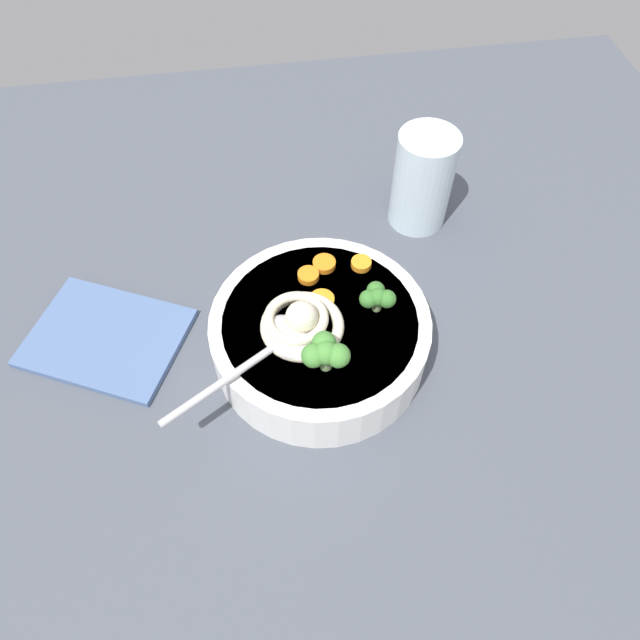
# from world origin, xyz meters

# --- Properties ---
(table_slab) EXTENTS (1.19, 1.19, 0.03)m
(table_slab) POSITION_xyz_m (0.00, 0.00, 0.01)
(table_slab) COLOR #474C56
(table_slab) RESTS_ON ground
(soup_bowl) EXTENTS (0.23, 0.23, 0.06)m
(soup_bowl) POSITION_xyz_m (0.02, -0.01, 0.06)
(soup_bowl) COLOR white
(soup_bowl) RESTS_ON table_slab
(noodle_pile) EXTENTS (0.09, 0.09, 0.04)m
(noodle_pile) POSITION_xyz_m (0.04, -0.01, 0.10)
(noodle_pile) COLOR beige
(noodle_pile) RESTS_ON soup_bowl
(soup_spoon) EXTENTS (0.16, 0.12, 0.02)m
(soup_spoon) POSITION_xyz_m (0.06, 0.01, 0.09)
(soup_spoon) COLOR #B7B7BC
(soup_spoon) RESTS_ON soup_bowl
(broccoli_floret_beside_chili) EXTENTS (0.04, 0.03, 0.03)m
(broccoli_floret_beside_chili) POSITION_xyz_m (-0.04, -0.02, 0.10)
(broccoli_floret_beside_chili) COLOR #7A9E60
(broccoli_floret_beside_chili) RESTS_ON soup_bowl
(broccoli_floret_left) EXTENTS (0.05, 0.04, 0.04)m
(broccoli_floret_left) POSITION_xyz_m (0.02, 0.04, 0.11)
(broccoli_floret_left) COLOR #7A9E60
(broccoli_floret_left) RESTS_ON soup_bowl
(carrot_slice_extra_a) EXTENTS (0.02, 0.02, 0.01)m
(carrot_slice_extra_a) POSITION_xyz_m (-0.04, -0.08, 0.09)
(carrot_slice_extra_a) COLOR orange
(carrot_slice_extra_a) RESTS_ON soup_bowl
(carrot_slice_far) EXTENTS (0.02, 0.02, 0.01)m
(carrot_slice_far) POSITION_xyz_m (0.02, -0.07, 0.09)
(carrot_slice_far) COLOR orange
(carrot_slice_far) RESTS_ON soup_bowl
(carrot_slice_front) EXTENTS (0.03, 0.03, 0.01)m
(carrot_slice_front) POSITION_xyz_m (-0.00, -0.09, 0.09)
(carrot_slice_front) COLOR orange
(carrot_slice_front) RESTS_ON soup_bowl
(carrot_slice_extra_b) EXTENTS (0.03, 0.03, 0.01)m
(carrot_slice_extra_b) POSITION_xyz_m (0.01, -0.04, 0.09)
(carrot_slice_extra_b) COLOR orange
(carrot_slice_extra_b) RESTS_ON soup_bowl
(drinking_glass) EXTENTS (0.07, 0.07, 0.13)m
(drinking_glass) POSITION_xyz_m (-0.14, -0.20, 0.09)
(drinking_glass) COLOR silver
(drinking_glass) RESTS_ON table_slab
(folded_napkin) EXTENTS (0.21, 0.19, 0.01)m
(folded_napkin) POSITION_xyz_m (0.25, -0.07, 0.03)
(folded_napkin) COLOR #4C6693
(folded_napkin) RESTS_ON table_slab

